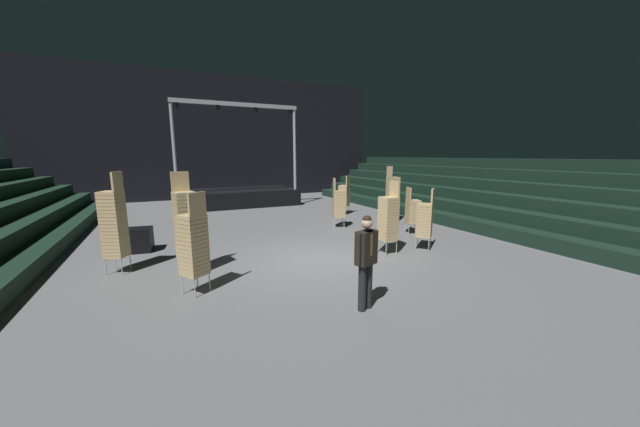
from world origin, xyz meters
The scene contains 15 objects.
ground_plane centered at (0.00, 0.00, -0.05)m, with size 22.00×30.00×0.10m, color slate.
arena_end_wall centered at (0.00, 15.00, 4.00)m, with size 22.00×0.30×8.00m, color black.
bleacher_bank_right centered at (8.75, 1.00, 1.35)m, with size 4.50×24.00×2.70m.
stage_riser centered at (0.00, 10.94, 0.55)m, with size 6.75×3.22×5.51m.
man_with_tie centered at (-0.44, -3.06, 1.02)m, with size 0.57×0.35×1.79m.
chair_stack_front_left centered at (3.37, -0.52, 0.94)m, with size 0.62×0.62×1.88m.
chair_stack_front_right centered at (-3.29, 0.34, 1.24)m, with size 0.53×0.53×2.48m.
chair_stack_mid_left centered at (-4.84, 1.21, 1.24)m, with size 0.58×0.58×2.48m.
chair_stack_mid_right centered at (-3.22, -0.92, 1.07)m, with size 0.61×0.61×2.14m.
chair_stack_mid_centre centered at (4.20, 5.81, 0.94)m, with size 0.62×0.62×1.88m.
chair_stack_rear_left centered at (2.12, -0.36, 1.07)m, with size 0.46×0.46×2.14m.
chair_stack_rear_right centered at (4.43, 1.22, 0.86)m, with size 0.56×0.56×1.71m.
chair_stack_rear_centre centered at (5.24, 3.44, 1.19)m, with size 0.49×0.49×2.39m.
chair_stack_aisle_left centered at (2.53, 3.36, 0.98)m, with size 0.57×0.57×1.96m.
equipment_road_case centered at (-4.57, 2.99, 0.36)m, with size 0.90×0.60×0.72m, color black.
Camera 1 is at (-3.67, -7.82, 2.85)m, focal length 18.21 mm.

